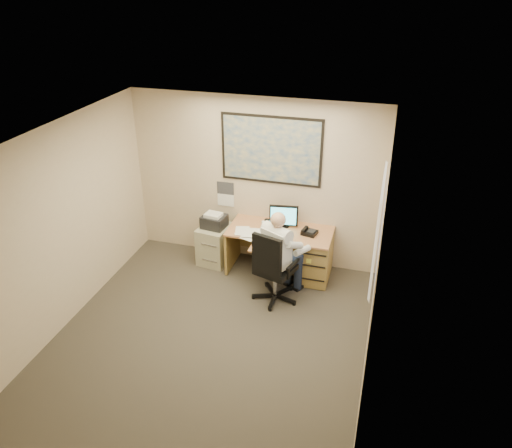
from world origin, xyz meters
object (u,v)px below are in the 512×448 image
(desk, at_px, (301,250))
(person, at_px, (276,256))
(filing_cabinet, at_px, (215,241))
(office_chair, at_px, (276,281))

(desk, height_order, person, person)
(desk, bearing_deg, filing_cabinet, 179.49)
(filing_cabinet, height_order, person, person)
(desk, xyz_separation_m, person, (-0.23, -0.70, 0.26))
(desk, relative_size, person, 1.15)
(filing_cabinet, height_order, office_chair, office_chair)
(desk, bearing_deg, person, -108.02)
(filing_cabinet, xyz_separation_m, person, (1.20, -0.71, 0.32))
(desk, relative_size, filing_cabinet, 1.81)
(office_chair, distance_m, person, 0.37)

